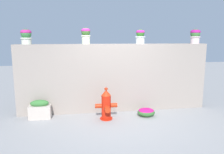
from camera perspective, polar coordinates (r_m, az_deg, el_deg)
name	(u,v)px	position (r m, az deg, el deg)	size (l,w,h in m)	color
ground_plane	(122,124)	(5.43, 2.53, -12.09)	(24.00, 24.00, 0.00)	gray
stone_wall	(114,78)	(6.21, 0.60, -0.17)	(5.27, 0.38, 1.88)	gray
potted_plant_0	(26,35)	(6.14, -21.31, 9.97)	(0.29, 0.29, 0.40)	beige
potted_plant_1	(86,34)	(6.04, -6.79, 10.88)	(0.25, 0.25, 0.43)	beige
potted_plant_2	(140,36)	(6.24, 7.32, 10.52)	(0.28, 0.28, 0.40)	silver
potted_plant_3	(195,35)	(6.86, 20.70, 10.10)	(0.29, 0.29, 0.42)	beige
fire_hydrant	(106,105)	(5.62, -1.50, -7.35)	(0.56, 0.46, 0.82)	red
flower_bush_left	(146,112)	(6.00, 8.82, -8.88)	(0.46, 0.41, 0.21)	#33632E
planter_box	(40,110)	(6.00, -18.14, -8.02)	(0.54, 0.26, 0.50)	#B9AB9E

